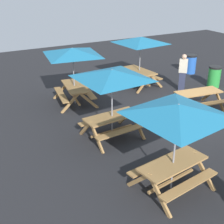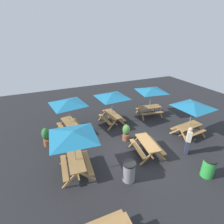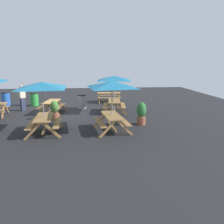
{
  "view_description": "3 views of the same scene",
  "coord_description": "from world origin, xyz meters",
  "px_view_note": "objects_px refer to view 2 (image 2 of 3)",
  "views": [
    {
      "loc": [
        -8.02,
        -8.02,
        5.01
      ],
      "look_at": [
        -3.74,
        -0.1,
        0.9
      ],
      "focal_mm": 50.0,
      "sensor_mm": 36.0,
      "label": 1
    },
    {
      "loc": [
        6.64,
        -4.65,
        6.24
      ],
      "look_at": [
        -3.74,
        -0.1,
        0.9
      ],
      "focal_mm": 28.0,
      "sensor_mm": 36.0,
      "label": 2
    },
    {
      "loc": [
        -13.33,
        -2.22,
        3.13
      ],
      "look_at": [
        -3.69,
        -3.13,
        0.9
      ],
      "focal_mm": 35.0,
      "sensor_mm": 36.0,
      "label": 3
    }
  ],
  "objects_px": {
    "picnic_table_0": "(193,108)",
    "picnic_table_4": "(151,92)",
    "picnic_table_2": "(112,98)",
    "potted_plant_0": "(126,132)",
    "trash_bin_gray": "(129,171)",
    "picnic_table_6": "(147,145)",
    "picnic_table_1": "(68,105)",
    "potted_plant_1": "(46,136)",
    "picnic_table_5": "(73,137)",
    "person_standing": "(188,140)",
    "trash_bin_green": "(208,167)"
  },
  "relations": [
    {
      "from": "picnic_table_0",
      "to": "trash_bin_gray",
      "type": "distance_m",
      "value": 5.75
    },
    {
      "from": "trash_bin_gray",
      "to": "potted_plant_0",
      "type": "xyz_separation_m",
      "value": [
        -2.9,
        1.39,
        0.05
      ]
    },
    {
      "from": "picnic_table_5",
      "to": "trash_bin_green",
      "type": "xyz_separation_m",
      "value": [
        2.68,
        5.55,
        -1.49
      ]
    },
    {
      "from": "picnic_table_0",
      "to": "trash_bin_gray",
      "type": "bearing_deg",
      "value": -167.53
    },
    {
      "from": "picnic_table_1",
      "to": "potted_plant_0",
      "type": "distance_m",
      "value": 4.01
    },
    {
      "from": "picnic_table_5",
      "to": "potted_plant_0",
      "type": "height_order",
      "value": "picnic_table_5"
    },
    {
      "from": "picnic_table_4",
      "to": "trash_bin_green",
      "type": "bearing_deg",
      "value": -92.38
    },
    {
      "from": "picnic_table_0",
      "to": "trash_bin_gray",
      "type": "height_order",
      "value": "picnic_table_0"
    },
    {
      "from": "person_standing",
      "to": "potted_plant_1",
      "type": "bearing_deg",
      "value": 103.4
    },
    {
      "from": "picnic_table_6",
      "to": "trash_bin_green",
      "type": "bearing_deg",
      "value": 40.91
    },
    {
      "from": "picnic_table_2",
      "to": "person_standing",
      "type": "height_order",
      "value": "picnic_table_2"
    },
    {
      "from": "picnic_table_5",
      "to": "potted_plant_1",
      "type": "distance_m",
      "value": 3.36
    },
    {
      "from": "picnic_table_5",
      "to": "picnic_table_6",
      "type": "xyz_separation_m",
      "value": [
        0.15,
        3.89,
        -1.43
      ]
    },
    {
      "from": "picnic_table_4",
      "to": "trash_bin_green",
      "type": "relative_size",
      "value": 2.86
    },
    {
      "from": "trash_bin_gray",
      "to": "potted_plant_1",
      "type": "relative_size",
      "value": 0.85
    },
    {
      "from": "picnic_table_0",
      "to": "picnic_table_4",
      "type": "relative_size",
      "value": 1.01
    },
    {
      "from": "picnic_table_2",
      "to": "trash_bin_green",
      "type": "height_order",
      "value": "picnic_table_2"
    },
    {
      "from": "picnic_table_2",
      "to": "potted_plant_0",
      "type": "relative_size",
      "value": 2.62
    },
    {
      "from": "picnic_table_6",
      "to": "trash_bin_gray",
      "type": "relative_size",
      "value": 2.01
    },
    {
      "from": "picnic_table_1",
      "to": "trash_bin_green",
      "type": "xyz_separation_m",
      "value": [
        6.46,
        5.05,
        -1.49
      ]
    },
    {
      "from": "picnic_table_6",
      "to": "picnic_table_2",
      "type": "bearing_deg",
      "value": -167.18
    },
    {
      "from": "picnic_table_5",
      "to": "person_standing",
      "type": "xyz_separation_m",
      "value": [
        1.04,
        5.88,
        -1.1
      ]
    },
    {
      "from": "potted_plant_0",
      "to": "potted_plant_1",
      "type": "xyz_separation_m",
      "value": [
        -1.39,
        -4.53,
        0.05
      ]
    },
    {
      "from": "potted_plant_0",
      "to": "picnic_table_6",
      "type": "bearing_deg",
      "value": 15.15
    },
    {
      "from": "picnic_table_4",
      "to": "trash_bin_green",
      "type": "height_order",
      "value": "picnic_table_4"
    },
    {
      "from": "picnic_table_4",
      "to": "trash_bin_gray",
      "type": "xyz_separation_m",
      "value": [
        5.23,
        -4.7,
        -1.49
      ]
    },
    {
      "from": "picnic_table_4",
      "to": "potted_plant_1",
      "type": "xyz_separation_m",
      "value": [
        0.94,
        -7.84,
        -1.39
      ]
    },
    {
      "from": "picnic_table_6",
      "to": "potted_plant_1",
      "type": "height_order",
      "value": "potted_plant_1"
    },
    {
      "from": "picnic_table_6",
      "to": "person_standing",
      "type": "xyz_separation_m",
      "value": [
        0.89,
        1.99,
        0.32
      ]
    },
    {
      "from": "picnic_table_1",
      "to": "person_standing",
      "type": "bearing_deg",
      "value": 39.81
    },
    {
      "from": "picnic_table_0",
      "to": "potted_plant_0",
      "type": "xyz_separation_m",
      "value": [
        -1.16,
        -3.88,
        -1.44
      ]
    },
    {
      "from": "picnic_table_4",
      "to": "picnic_table_2",
      "type": "bearing_deg",
      "value": -172.09
    },
    {
      "from": "picnic_table_1",
      "to": "potted_plant_1",
      "type": "relative_size",
      "value": 2.43
    },
    {
      "from": "person_standing",
      "to": "picnic_table_4",
      "type": "bearing_deg",
      "value": 32.38
    },
    {
      "from": "picnic_table_2",
      "to": "potted_plant_0",
      "type": "bearing_deg",
      "value": -6.28
    },
    {
      "from": "trash_bin_green",
      "to": "potted_plant_0",
      "type": "distance_m",
      "value": 4.65
    },
    {
      "from": "picnic_table_4",
      "to": "potted_plant_0",
      "type": "relative_size",
      "value": 2.6
    },
    {
      "from": "trash_bin_gray",
      "to": "potted_plant_1",
      "type": "height_order",
      "value": "potted_plant_1"
    },
    {
      "from": "picnic_table_0",
      "to": "picnic_table_2",
      "type": "xyz_separation_m",
      "value": [
        -3.51,
        -3.8,
        0.0
      ]
    },
    {
      "from": "picnic_table_1",
      "to": "picnic_table_5",
      "type": "distance_m",
      "value": 3.81
    },
    {
      "from": "picnic_table_5",
      "to": "trash_bin_green",
      "type": "distance_m",
      "value": 6.34
    },
    {
      "from": "picnic_table_6",
      "to": "person_standing",
      "type": "relative_size",
      "value": 1.18
    },
    {
      "from": "picnic_table_4",
      "to": "potted_plant_1",
      "type": "height_order",
      "value": "picnic_table_4"
    },
    {
      "from": "picnic_table_4",
      "to": "potted_plant_1",
      "type": "bearing_deg",
      "value": -164.95
    },
    {
      "from": "picnic_table_0",
      "to": "person_standing",
      "type": "xyz_separation_m",
      "value": [
        1.35,
        -1.45,
        -1.1
      ]
    },
    {
      "from": "picnic_table_0",
      "to": "picnic_table_6",
      "type": "relative_size",
      "value": 1.43
    },
    {
      "from": "trash_bin_green",
      "to": "person_standing",
      "type": "bearing_deg",
      "value": 168.56
    },
    {
      "from": "person_standing",
      "to": "picnic_table_5",
      "type": "bearing_deg",
      "value": 122.68
    },
    {
      "from": "picnic_table_2",
      "to": "trash_bin_gray",
      "type": "distance_m",
      "value": 5.65
    },
    {
      "from": "picnic_table_1",
      "to": "picnic_table_6",
      "type": "bearing_deg",
      "value": 32.46
    }
  ]
}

